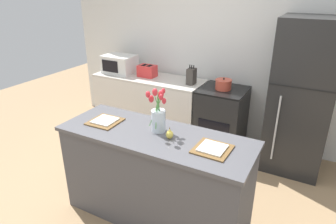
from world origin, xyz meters
TOP-DOWN VIEW (x-y plane):
  - ground_plane at (0.00, 0.00)m, footprint 10.00×10.00m
  - back_wall at (0.00, 2.00)m, footprint 5.20×0.08m
  - kitchen_island at (0.00, 0.00)m, footprint 1.80×0.66m
  - back_counter at (-1.06, 1.60)m, footprint 1.68×0.60m
  - stove_range at (0.10, 1.60)m, footprint 0.60×0.61m
  - refrigerator at (1.05, 1.60)m, footprint 0.68×0.67m
  - flower_vase at (-0.00, 0.07)m, footprint 0.15×0.19m
  - pear_figurine at (0.16, -0.01)m, footprint 0.06×0.06m
  - plate_setting_left at (-0.55, -0.02)m, footprint 0.29×0.29m
  - plate_setting_right at (0.55, -0.02)m, footprint 0.29×0.29m
  - toaster at (-1.09, 1.61)m, footprint 0.28×0.18m
  - cooking_pot at (0.10, 1.59)m, footprint 0.22×0.22m
  - microwave at (-1.59, 1.60)m, footprint 0.48×0.37m
  - knife_block at (-0.36, 1.59)m, footprint 0.10×0.14m

SIDE VIEW (x-z plane):
  - ground_plane at x=0.00m, z-range 0.00..0.00m
  - stove_range at x=0.10m, z-range 0.00..0.88m
  - back_counter at x=-1.06m, z-range 0.00..0.88m
  - kitchen_island at x=0.00m, z-range 0.00..0.93m
  - refrigerator at x=1.05m, z-range 0.00..1.85m
  - plate_setting_left at x=-0.55m, z-range 0.92..0.95m
  - plate_setting_right at x=0.55m, z-range 0.92..0.95m
  - cooking_pot at x=0.10m, z-range 0.87..1.03m
  - pear_figurine at x=0.16m, z-range 0.91..1.02m
  - toaster at x=-1.09m, z-range 0.88..1.06m
  - knife_block at x=-0.36m, z-range 0.86..1.13m
  - microwave at x=-1.59m, z-range 0.88..1.15m
  - flower_vase at x=0.00m, z-range 0.86..1.30m
  - back_wall at x=0.00m, z-range 0.00..2.70m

